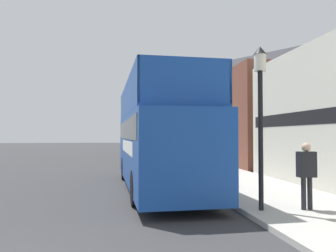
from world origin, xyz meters
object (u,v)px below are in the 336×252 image
(tour_bus, at_px, (158,142))
(lamp_post_nearest, at_px, (260,96))
(lamp_post_second, at_px, (194,111))
(parked_car_ahead_of_bus, at_px, (154,158))
(pedestrian_second, at_px, (306,169))

(tour_bus, bearing_deg, lamp_post_nearest, -66.91)
(tour_bus, bearing_deg, lamp_post_second, 55.67)
(lamp_post_second, bearing_deg, parked_car_ahead_of_bus, 117.08)
(pedestrian_second, distance_m, lamp_post_second, 8.98)
(tour_bus, distance_m, parked_car_ahead_of_bus, 7.40)
(lamp_post_second, bearing_deg, tour_bus, -122.40)
(pedestrian_second, bearing_deg, lamp_post_second, 96.59)
(lamp_post_nearest, height_order, lamp_post_second, lamp_post_second)
(lamp_post_nearest, bearing_deg, pedestrian_second, -6.61)
(pedestrian_second, bearing_deg, parked_car_ahead_of_bus, 102.89)
(parked_car_ahead_of_bus, relative_size, pedestrian_second, 2.50)
(pedestrian_second, height_order, lamp_post_nearest, lamp_post_nearest)
(parked_car_ahead_of_bus, xyz_separation_m, pedestrian_second, (2.77, -12.12, 0.50))
(tour_bus, distance_m, pedestrian_second, 5.96)
(lamp_post_nearest, xyz_separation_m, lamp_post_second, (0.23, 8.50, 0.23))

